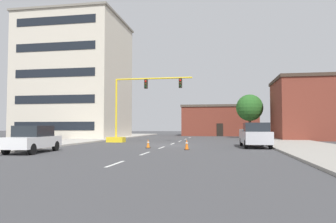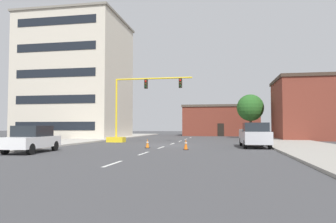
{
  "view_description": "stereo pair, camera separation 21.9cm",
  "coord_description": "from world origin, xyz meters",
  "px_view_note": "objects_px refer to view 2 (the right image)",
  "views": [
    {
      "loc": [
        4.78,
        -27.52,
        1.7
      ],
      "look_at": [
        -0.76,
        4.28,
        3.24
      ],
      "focal_mm": 33.18,
      "sensor_mm": 36.0,
      "label": 1
    },
    {
      "loc": [
        4.99,
        -27.49,
        1.7
      ],
      "look_at": [
        -0.76,
        4.28,
        3.24
      ],
      "focal_mm": 33.18,
      "sensor_mm": 36.0,
      "label": 2
    }
  ],
  "objects_px": {
    "traffic_cone_roadside_a": "(186,144)",
    "traffic_cone_roadside_b": "(147,144)",
    "tree_right_far": "(250,108)",
    "traffic_signal_gantry": "(127,121)",
    "sedan_white_near_left": "(32,139)",
    "pickup_truck_silver": "(254,135)"
  },
  "relations": [
    {
      "from": "traffic_signal_gantry",
      "to": "tree_right_far",
      "type": "bearing_deg",
      "value": 45.63
    },
    {
      "from": "pickup_truck_silver",
      "to": "traffic_cone_roadside_b",
      "type": "relative_size",
      "value": 7.76
    },
    {
      "from": "traffic_signal_gantry",
      "to": "pickup_truck_silver",
      "type": "distance_m",
      "value": 13.93
    },
    {
      "from": "traffic_cone_roadside_a",
      "to": "traffic_cone_roadside_b",
      "type": "xyz_separation_m",
      "value": [
        -3.19,
        1.34,
        -0.04
      ]
    },
    {
      "from": "tree_right_far",
      "to": "traffic_signal_gantry",
      "type": "bearing_deg",
      "value": -134.37
    },
    {
      "from": "pickup_truck_silver",
      "to": "traffic_cone_roadside_a",
      "type": "xyz_separation_m",
      "value": [
        -5.15,
        -3.68,
        -0.59
      ]
    },
    {
      "from": "traffic_signal_gantry",
      "to": "tree_right_far",
      "type": "distance_m",
      "value": 20.11
    },
    {
      "from": "traffic_signal_gantry",
      "to": "pickup_truck_silver",
      "type": "relative_size",
      "value": 1.66
    },
    {
      "from": "traffic_signal_gantry",
      "to": "sedan_white_near_left",
      "type": "bearing_deg",
      "value": -98.78
    },
    {
      "from": "traffic_cone_roadside_b",
      "to": "sedan_white_near_left",
      "type": "bearing_deg",
      "value": -139.81
    },
    {
      "from": "traffic_cone_roadside_b",
      "to": "traffic_cone_roadside_a",
      "type": "bearing_deg",
      "value": -22.69
    },
    {
      "from": "tree_right_far",
      "to": "traffic_cone_roadside_a",
      "type": "xyz_separation_m",
      "value": [
        -6.49,
        -23.67,
        -3.98
      ]
    },
    {
      "from": "pickup_truck_silver",
      "to": "traffic_cone_roadside_b",
      "type": "bearing_deg",
      "value": -164.32
    },
    {
      "from": "tree_right_far",
      "to": "pickup_truck_silver",
      "type": "relative_size",
      "value": 1.15
    },
    {
      "from": "pickup_truck_silver",
      "to": "traffic_cone_roadside_a",
      "type": "bearing_deg",
      "value": -144.47
    },
    {
      "from": "traffic_cone_roadside_a",
      "to": "traffic_cone_roadside_b",
      "type": "distance_m",
      "value": 3.46
    },
    {
      "from": "traffic_signal_gantry",
      "to": "sedan_white_near_left",
      "type": "height_order",
      "value": "traffic_signal_gantry"
    },
    {
      "from": "traffic_signal_gantry",
      "to": "traffic_cone_roadside_b",
      "type": "xyz_separation_m",
      "value": [
        4.3,
        -8.04,
        -1.9
      ]
    },
    {
      "from": "tree_right_far",
      "to": "traffic_cone_roadside_a",
      "type": "distance_m",
      "value": 24.87
    },
    {
      "from": "sedan_white_near_left",
      "to": "traffic_cone_roadside_a",
      "type": "relative_size",
      "value": 5.87
    },
    {
      "from": "sedan_white_near_left",
      "to": "traffic_cone_roadside_a",
      "type": "distance_m",
      "value": 10.41
    },
    {
      "from": "pickup_truck_silver",
      "to": "traffic_cone_roadside_b",
      "type": "distance_m",
      "value": 8.69
    }
  ]
}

